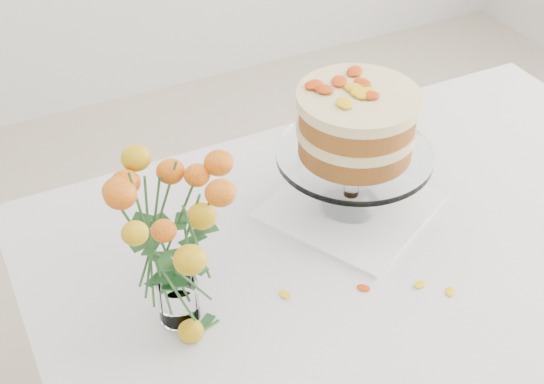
# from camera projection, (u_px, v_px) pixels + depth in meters

# --- Properties ---
(table) EXTENTS (1.43, 0.93, 0.76)m
(table) POSITION_uv_depth(u_px,v_px,m) (384.00, 267.00, 1.58)
(table) COLOR tan
(table) RESTS_ON ground
(napkin) EXTENTS (0.41, 0.41, 0.01)m
(napkin) POSITION_uv_depth(u_px,v_px,m) (350.00, 207.00, 1.60)
(napkin) COLOR white
(napkin) RESTS_ON table
(cake_stand) EXTENTS (0.32, 0.32, 0.28)m
(cake_stand) POSITION_uv_depth(u_px,v_px,m) (356.00, 130.00, 1.48)
(cake_stand) COLOR white
(cake_stand) RESTS_ON napkin
(rose_vase) EXTENTS (0.31, 0.31, 0.36)m
(rose_vase) POSITION_uv_depth(u_px,v_px,m) (171.00, 230.00, 1.23)
(rose_vase) COLOR white
(rose_vase) RESTS_ON table
(loose_rose_near) EXTENTS (0.08, 0.05, 0.04)m
(loose_rose_near) POSITION_uv_depth(u_px,v_px,m) (191.00, 331.00, 1.31)
(loose_rose_near) COLOR gold
(loose_rose_near) RESTS_ON table
(stray_petal_a) EXTENTS (0.03, 0.02, 0.00)m
(stray_petal_a) POSITION_uv_depth(u_px,v_px,m) (363.00, 288.00, 1.42)
(stray_petal_a) COLOR yellow
(stray_petal_a) RESTS_ON table
(stray_petal_b) EXTENTS (0.03, 0.02, 0.00)m
(stray_petal_b) POSITION_uv_depth(u_px,v_px,m) (420.00, 285.00, 1.43)
(stray_petal_b) COLOR yellow
(stray_petal_b) RESTS_ON table
(stray_petal_c) EXTENTS (0.03, 0.02, 0.00)m
(stray_petal_c) POSITION_uv_depth(u_px,v_px,m) (450.00, 292.00, 1.41)
(stray_petal_c) COLOR yellow
(stray_petal_c) RESTS_ON table
(stray_petal_d) EXTENTS (0.03, 0.02, 0.00)m
(stray_petal_d) POSITION_uv_depth(u_px,v_px,m) (285.00, 295.00, 1.41)
(stray_petal_d) COLOR yellow
(stray_petal_d) RESTS_ON table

